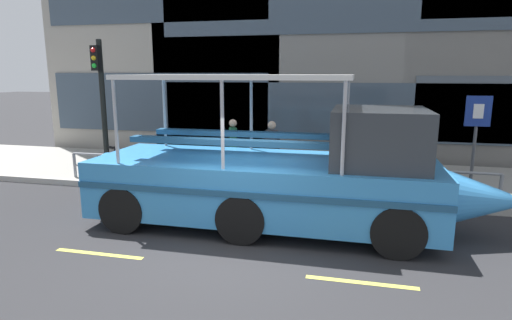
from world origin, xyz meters
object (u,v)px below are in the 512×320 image
(pedestrian_mid_right, at_px, (233,141))
(pedestrian_near_bow, at_px, (388,153))
(pedestrian_mid_left, at_px, (272,145))
(parking_sign, at_px, (476,129))
(leaned_bicycle, at_px, (119,165))
(duck_tour_boat, at_px, (288,177))
(traffic_light_pole, at_px, (101,95))

(pedestrian_mid_right, bearing_deg, pedestrian_near_bow, -5.95)
(pedestrian_near_bow, relative_size, pedestrian_mid_left, 0.92)
(parking_sign, relative_size, pedestrian_mid_right, 1.48)
(pedestrian_near_bow, height_order, pedestrian_mid_left, pedestrian_mid_left)
(leaned_bicycle, relative_size, pedestrian_mid_right, 0.99)
(pedestrian_mid_left, distance_m, pedestrian_mid_right, 1.38)
(leaned_bicycle, height_order, pedestrian_mid_left, pedestrian_mid_left)
(duck_tour_boat, xyz_separation_m, pedestrian_mid_right, (-2.34, 3.71, 0.13))
(pedestrian_near_bow, xyz_separation_m, pedestrian_mid_left, (-3.31, 0.07, 0.08))
(traffic_light_pole, distance_m, duck_tour_boat, 6.80)
(parking_sign, xyz_separation_m, pedestrian_near_bow, (-2.06, 0.50, -0.78))
(traffic_light_pole, relative_size, pedestrian_mid_left, 2.32)
(leaned_bicycle, xyz_separation_m, pedestrian_mid_left, (4.65, 0.77, 0.70))
(parking_sign, distance_m, leaned_bicycle, 10.12)
(traffic_light_pole, height_order, duck_tour_boat, traffic_light_pole)
(traffic_light_pole, height_order, pedestrian_near_bow, traffic_light_pole)
(pedestrian_mid_right, bearing_deg, pedestrian_mid_left, -17.19)
(pedestrian_near_bow, bearing_deg, duck_tour_boat, -125.37)
(parking_sign, distance_m, duck_tour_boat, 5.20)
(leaned_bicycle, bearing_deg, pedestrian_near_bow, 4.96)
(leaned_bicycle, xyz_separation_m, duck_tour_boat, (5.67, -2.54, 0.56))
(traffic_light_pole, xyz_separation_m, parking_sign, (10.45, 0.18, -0.74))
(leaned_bicycle, distance_m, pedestrian_mid_right, 3.60)
(pedestrian_near_bow, bearing_deg, leaned_bicycle, -175.04)
(parking_sign, distance_m, pedestrian_near_bow, 2.25)
(traffic_light_pole, bearing_deg, pedestrian_mid_right, 17.20)
(traffic_light_pole, relative_size, parking_sign, 1.59)
(leaned_bicycle, distance_m, pedestrian_mid_left, 4.76)
(traffic_light_pole, bearing_deg, leaned_bicycle, -0.80)
(pedestrian_mid_left, bearing_deg, pedestrian_near_bow, -1.30)
(traffic_light_pole, bearing_deg, parking_sign, 1.01)
(pedestrian_mid_right, bearing_deg, duck_tour_boat, -57.80)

